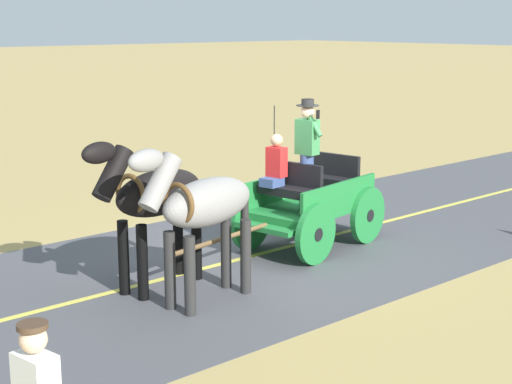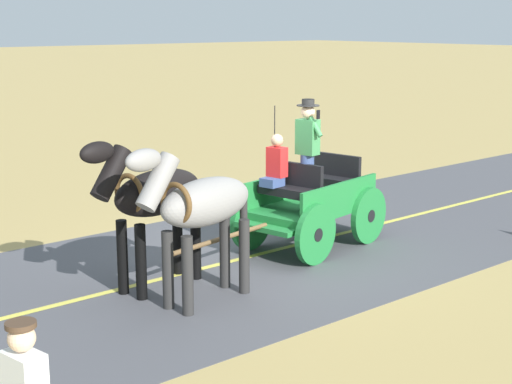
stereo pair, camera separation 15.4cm
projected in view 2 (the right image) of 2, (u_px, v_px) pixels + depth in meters
The scene contains 6 objects.
ground_plane at pixel (270, 252), 12.69m from camera, with size 200.00×200.00×0.00m, color tan.
road_surface at pixel (270, 252), 12.69m from camera, with size 5.60×160.00×0.01m, color #4C4C51.
road_centre_stripe at pixel (270, 251), 12.69m from camera, with size 0.12×160.00×0.00m, color #DBCC4C.
horse_drawn_carriage at pixel (308, 200), 12.80m from camera, with size 1.81×4.51×2.50m.
horse_near_side at pixel (200, 207), 10.13m from camera, with size 0.80×2.15×2.21m.
horse_off_side at pixel (153, 197), 10.70m from camera, with size 0.86×2.15×2.21m.
Camera 2 is at (-9.14, 8.06, 3.70)m, focal length 54.43 mm.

